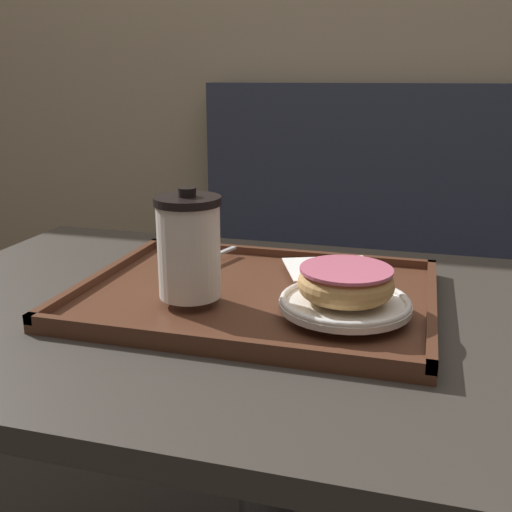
# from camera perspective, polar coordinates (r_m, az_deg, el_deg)

# --- Properties ---
(wall_behind) EXTENTS (8.00, 0.05, 2.40)m
(wall_behind) POSITION_cam_1_polar(r_m,az_deg,el_deg) (1.83, 10.62, 22.20)
(wall_behind) COLOR tan
(wall_behind) RESTS_ON ground_plane
(booth_bench) EXTENTS (1.30, 0.44, 1.00)m
(booth_bench) POSITION_cam_1_polar(r_m,az_deg,el_deg) (1.73, 15.21, -7.83)
(booth_bench) COLOR #33384C
(booth_bench) RESTS_ON ground_plane
(cafe_table) EXTENTS (1.05, 0.66, 0.72)m
(cafe_table) POSITION_cam_1_polar(r_m,az_deg,el_deg) (0.86, 1.01, -14.37)
(cafe_table) COLOR #38332D
(cafe_table) RESTS_ON ground_plane
(serving_tray) EXTENTS (0.47, 0.36, 0.02)m
(serving_tray) POSITION_cam_1_polar(r_m,az_deg,el_deg) (0.82, 0.00, -3.80)
(serving_tray) COLOR #512D1E
(serving_tray) RESTS_ON cafe_table
(napkin_paper) EXTENTS (0.16, 0.15, 0.00)m
(napkin_paper) POSITION_cam_1_polar(r_m,az_deg,el_deg) (0.89, 7.11, -1.14)
(napkin_paper) COLOR white
(napkin_paper) RESTS_ON serving_tray
(coffee_cup_front) EXTENTS (0.08, 0.08, 0.14)m
(coffee_cup_front) POSITION_cam_1_polar(r_m,az_deg,el_deg) (0.76, -6.41, 0.91)
(coffee_cup_front) COLOR white
(coffee_cup_front) RESTS_ON serving_tray
(plate_with_chocolate_donut) EXTENTS (0.16, 0.16, 0.01)m
(plate_with_chocolate_donut) POSITION_cam_1_polar(r_m,az_deg,el_deg) (0.74, 8.46, -4.41)
(plate_with_chocolate_donut) COLOR white
(plate_with_chocolate_donut) RESTS_ON serving_tray
(donut_chocolate_glazed) EXTENTS (0.12, 0.12, 0.04)m
(donut_chocolate_glazed) POSITION_cam_1_polar(r_m,az_deg,el_deg) (0.73, 8.55, -2.51)
(donut_chocolate_glazed) COLOR tan
(donut_chocolate_glazed) RESTS_ON plate_with_chocolate_donut
(spoon) EXTENTS (0.06, 0.15, 0.01)m
(spoon) POSITION_cam_1_polar(r_m,az_deg,el_deg) (0.90, -6.17, -0.66)
(spoon) COLOR silver
(spoon) RESTS_ON serving_tray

